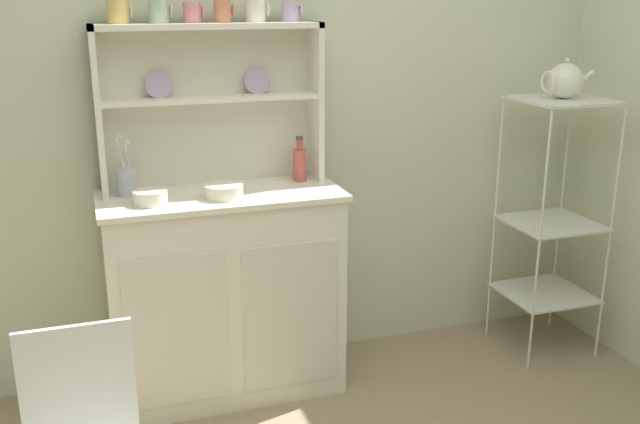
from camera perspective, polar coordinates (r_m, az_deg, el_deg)
The scene contains 15 objects.
wall_back at distance 3.22m, azimuth -4.12°, elevation 8.99°, with size 3.84×0.05×2.50m, color beige.
hutch_cabinet at distance 3.13m, azimuth -7.58°, elevation -6.30°, with size 1.00×0.45×0.91m.
hutch_shelf_unit at distance 3.07m, azimuth -8.80°, elevation 9.41°, with size 0.93×0.18×0.68m.
bakers_rack at distance 3.57m, azimuth 18.04°, elevation 0.55°, with size 0.40×0.39×1.24m.
cup_gold_0 at distance 2.96m, azimuth -15.78°, elevation 15.06°, with size 0.10×0.08×0.09m.
cup_sage_1 at distance 2.97m, azimuth -12.71°, elevation 15.26°, with size 0.09×0.08×0.09m.
cup_rose_2 at distance 2.99m, azimuth -10.13°, elevation 15.36°, with size 0.08×0.07×0.08m.
cup_terracotta_3 at distance 3.01m, azimuth -7.73°, elevation 15.53°, with size 0.08×0.07×0.09m.
cup_cream_4 at distance 3.04m, azimuth -5.11°, elevation 15.70°, with size 0.09×0.08×0.09m.
cup_lilac_5 at distance 3.08m, azimuth -2.36°, elevation 15.61°, with size 0.09×0.07×0.08m.
bowl_mixing_large at distance 2.87m, azimuth -13.35°, elevation 1.15°, with size 0.13×0.13×0.05m, color silver.
bowl_floral_medium at distance 2.91m, azimuth -7.66°, elevation 1.67°, with size 0.16×0.16×0.05m, color silver.
jam_bottle at distance 3.13m, azimuth -1.63°, elevation 3.89°, with size 0.06×0.06×0.20m.
utensil_jar at distance 3.00m, azimuth -15.15°, elevation 2.36°, with size 0.08×0.08×0.25m.
porcelain_teapot at distance 3.46m, azimuth 18.90°, elevation 9.85°, with size 0.25×0.16×0.18m.
Camera 1 is at (-0.80, -1.46, 1.70)m, focal length 40.23 mm.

